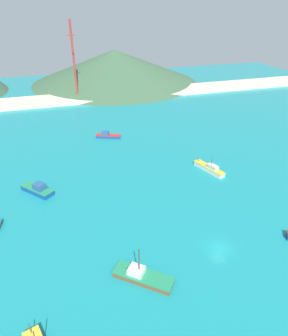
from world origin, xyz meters
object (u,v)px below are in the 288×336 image
Objects in this scene: fishing_boat_3 at (142,276)px; fishing_boat_6 at (108,135)px; fishing_boat_9 at (38,189)px; fishing_boat_8 at (210,168)px; radio_tower at (74,61)px.

fishing_boat_3 reaches higher than fishing_boat_6.
fishing_boat_9 is at bearing 116.55° from fishing_boat_3.
radio_tower is (-26.21, 81.24, 16.77)m from fishing_boat_8.
radio_tower is at bearing 94.95° from fishing_boat_6.
fishing_boat_3 is 0.97× the size of fishing_boat_8.
fishing_boat_6 is at bearing 51.14° from fishing_boat_9.
fishing_boat_8 is at bearing -55.21° from fishing_boat_6.
radio_tower is (-4.30, 49.70, 16.87)m from fishing_boat_6.
fishing_boat_9 is (-16.40, 32.82, 0.23)m from fishing_boat_3.
fishing_boat_8 is (28.57, 29.90, 0.11)m from fishing_boat_3.
fishing_boat_3 is 1.15× the size of fishing_boat_6.
fishing_boat_9 is 0.25× the size of radio_tower.
fishing_boat_8 is (21.91, -31.54, 0.10)m from fishing_boat_6.
fishing_boat_6 is 0.99× the size of fishing_boat_9.
fishing_boat_9 is 82.24m from radio_tower.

